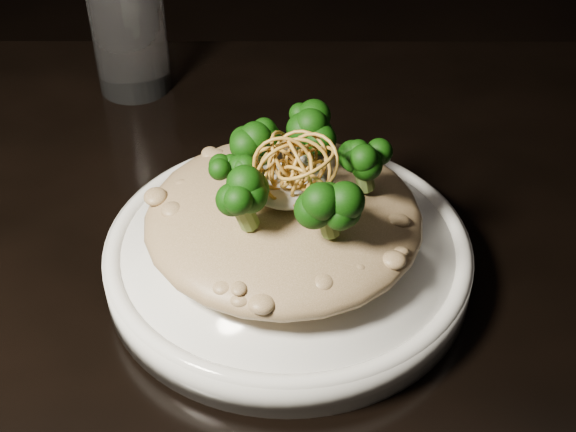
% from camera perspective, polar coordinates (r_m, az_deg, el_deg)
% --- Properties ---
extents(table, '(1.10, 0.80, 0.75)m').
position_cam_1_polar(table, '(0.67, -4.63, -10.43)').
color(table, black).
rests_on(table, ground).
extents(plate, '(0.27, 0.27, 0.03)m').
position_cam_1_polar(plate, '(0.61, 0.00, -2.97)').
color(plate, white).
rests_on(plate, table).
extents(risotto, '(0.20, 0.20, 0.04)m').
position_cam_1_polar(risotto, '(0.59, -0.33, -0.13)').
color(risotto, brown).
rests_on(risotto, plate).
extents(broccoli, '(0.14, 0.14, 0.05)m').
position_cam_1_polar(broccoli, '(0.55, 0.45, 3.40)').
color(broccoli, black).
rests_on(broccoli, risotto).
extents(cheese, '(0.06, 0.06, 0.02)m').
position_cam_1_polar(cheese, '(0.57, -0.06, 2.28)').
color(cheese, silver).
rests_on(cheese, risotto).
extents(shallots, '(0.05, 0.05, 0.03)m').
position_cam_1_polar(shallots, '(0.55, 0.31, 3.92)').
color(shallots, brown).
rests_on(shallots, cheese).
extents(drinking_glass, '(0.09, 0.09, 0.13)m').
position_cam_1_polar(drinking_glass, '(0.83, -11.25, 12.85)').
color(drinking_glass, white).
rests_on(drinking_glass, table).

